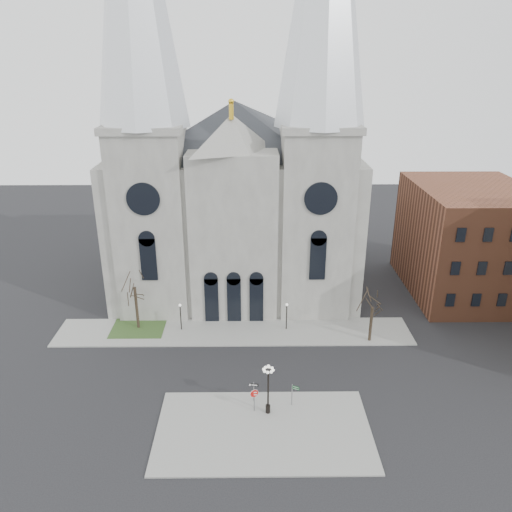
{
  "coord_description": "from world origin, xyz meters",
  "views": [
    {
      "loc": [
        2.04,
        -38.23,
        29.4
      ],
      "look_at": [
        2.5,
        8.0,
        10.59
      ],
      "focal_mm": 35.0,
      "sensor_mm": 36.0,
      "label": 1
    }
  ],
  "objects_px": {
    "stop_sign": "(254,395)",
    "globe_lamp": "(268,383)",
    "one_way_sign": "(254,388)",
    "street_name_sign": "(293,393)"
  },
  "relations": [
    {
      "from": "stop_sign",
      "to": "one_way_sign",
      "type": "bearing_deg",
      "value": 93.7
    },
    {
      "from": "globe_lamp",
      "to": "one_way_sign",
      "type": "bearing_deg",
      "value": 127.99
    },
    {
      "from": "one_way_sign",
      "to": "street_name_sign",
      "type": "bearing_deg",
      "value": -1.67
    },
    {
      "from": "globe_lamp",
      "to": "street_name_sign",
      "type": "height_order",
      "value": "globe_lamp"
    },
    {
      "from": "stop_sign",
      "to": "one_way_sign",
      "type": "relative_size",
      "value": 1.15
    },
    {
      "from": "one_way_sign",
      "to": "street_name_sign",
      "type": "xyz_separation_m",
      "value": [
        3.48,
        -0.64,
        -0.06
      ]
    },
    {
      "from": "stop_sign",
      "to": "globe_lamp",
      "type": "xyz_separation_m",
      "value": [
        1.19,
        -0.23,
        1.46
      ]
    },
    {
      "from": "globe_lamp",
      "to": "street_name_sign",
      "type": "bearing_deg",
      "value": 22.89
    },
    {
      "from": "globe_lamp",
      "to": "street_name_sign",
      "type": "relative_size",
      "value": 2.25
    },
    {
      "from": "stop_sign",
      "to": "one_way_sign",
      "type": "height_order",
      "value": "stop_sign"
    }
  ]
}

